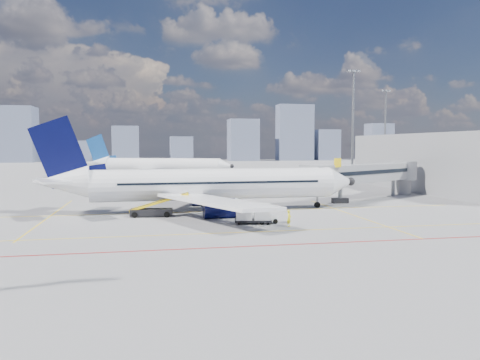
% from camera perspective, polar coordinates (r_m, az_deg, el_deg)
% --- Properties ---
extents(ground, '(420.00, 420.00, 0.00)m').
position_cam_1_polar(ground, '(49.19, -0.41, -5.10)').
color(ground, gray).
rests_on(ground, ground).
extents(apron_markings, '(90.00, 35.12, 0.01)m').
position_cam_1_polar(apron_markings, '(45.30, -0.21, -5.91)').
color(apron_markings, yellow).
rests_on(apron_markings, ground).
extents(jet_bridge, '(23.55, 15.78, 6.30)m').
position_cam_1_polar(jet_bridge, '(72.44, 15.60, 0.73)').
color(jet_bridge, '#999BA2').
rests_on(jet_bridge, ground).
extents(terminal_block, '(10.00, 42.00, 10.00)m').
position_cam_1_polar(terminal_block, '(88.51, 22.52, 1.99)').
color(terminal_block, '#999BA2').
rests_on(terminal_block, ground).
extents(floodlight_mast_ne, '(3.20, 0.61, 25.45)m').
position_cam_1_polar(floodlight_mast_ne, '(113.07, 13.60, 6.97)').
color(floodlight_mast_ne, slate).
rests_on(floodlight_mast_ne, ground).
extents(floodlight_mast_far, '(3.20, 0.61, 25.45)m').
position_cam_1_polar(floodlight_mast_far, '(156.41, 17.28, 6.11)').
color(floodlight_mast_far, slate).
rests_on(floodlight_mast_far, ground).
extents(distant_skyline, '(249.56, 15.30, 29.29)m').
position_cam_1_polar(distant_skyline, '(237.74, -11.92, 4.81)').
color(distant_skyline, slate).
rests_on(distant_skyline, ground).
extents(main_aircraft, '(39.46, 34.38, 11.50)m').
position_cam_1_polar(main_aircraft, '(56.67, -4.70, -0.59)').
color(main_aircraft, white).
rests_on(main_aircraft, ground).
extents(second_aircraft, '(34.46, 29.18, 10.69)m').
position_cam_1_polar(second_aircraft, '(110.52, -10.09, 1.71)').
color(second_aircraft, white).
rests_on(second_aircraft, ground).
extents(baggage_tug, '(2.21, 1.53, 1.43)m').
position_cam_1_polar(baggage_tug, '(47.97, 3.11, -4.52)').
color(baggage_tug, white).
rests_on(baggage_tug, ground).
extents(cargo_dolly, '(3.95, 2.27, 2.04)m').
position_cam_1_polar(cargo_dolly, '(47.74, 1.61, -4.03)').
color(cargo_dolly, black).
rests_on(cargo_dolly, ground).
extents(belt_loader, '(6.74, 2.21, 2.71)m').
position_cam_1_polar(belt_loader, '(53.45, -10.57, -3.66)').
color(belt_loader, black).
rests_on(belt_loader, ground).
extents(ramp_worker, '(0.67, 0.70, 1.62)m').
position_cam_1_polar(ramp_worker, '(46.46, 6.00, -4.67)').
color(ramp_worker, yellow).
rests_on(ramp_worker, ground).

